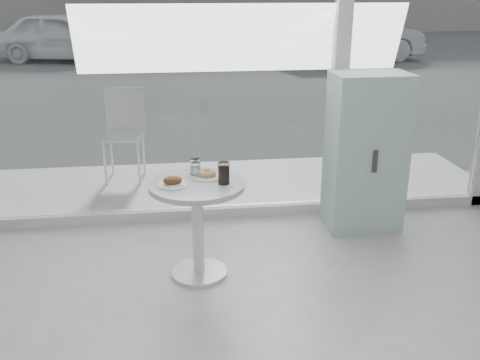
{
  "coord_description": "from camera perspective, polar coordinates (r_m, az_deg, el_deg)",
  "views": [
    {
      "loc": [
        -0.65,
        -1.83,
        2.15
      ],
      "look_at": [
        -0.2,
        1.7,
        0.85
      ],
      "focal_mm": 40.0,
      "sensor_mm": 36.0,
      "label": 1
    }
  ],
  "objects": [
    {
      "name": "water_tumbler_a",
      "position": [
        4.09,
        -4.71,
        1.03
      ],
      "size": [
        0.07,
        0.07,
        0.11
      ],
      "color": "white",
      "rests_on": "main_table"
    },
    {
      "name": "car_white",
      "position": [
        17.17,
        -18.12,
        14.34
      ],
      "size": [
        4.5,
        2.57,
        1.44
      ],
      "primitive_type": "imported",
      "rotation": [
        0.0,
        0.0,
        1.36
      ],
      "color": "white",
      "rests_on": "street"
    },
    {
      "name": "main_table",
      "position": [
        4.06,
        -4.57,
        -3.19
      ],
      "size": [
        0.72,
        0.72,
        0.77
      ],
      "color": "silver",
      "rests_on": "ground"
    },
    {
      "name": "water_tumbler_b",
      "position": [
        4.15,
        -4.81,
        1.37
      ],
      "size": [
        0.08,
        0.08,
        0.12
      ],
      "color": "white",
      "rests_on": "main_table"
    },
    {
      "name": "plate_fritter",
      "position": [
        3.94,
        -7.14,
        -0.2
      ],
      "size": [
        0.23,
        0.23,
        0.07
      ],
      "color": "white",
      "rests_on": "main_table"
    },
    {
      "name": "cola_glass",
      "position": [
        3.92,
        -1.75,
        0.69
      ],
      "size": [
        0.09,
        0.09,
        0.16
      ],
      "color": "white",
      "rests_on": "main_table"
    },
    {
      "name": "room_shell",
      "position": [
        1.45,
        19.93,
        9.17
      ],
      "size": [
        6.0,
        6.0,
        6.0
      ],
      "color": "silver",
      "rests_on": "ground"
    },
    {
      "name": "storefront",
      "position": [
        4.9,
        1.29,
        14.92
      ],
      "size": [
        5.0,
        0.14,
        3.0
      ],
      "color": "silver",
      "rests_on": "ground"
    },
    {
      "name": "patio_chair",
      "position": [
        6.22,
        -12.27,
        5.45
      ],
      "size": [
        0.48,
        0.48,
        1.02
      ],
      "rotation": [
        0.0,
        0.0,
        -0.1
      ],
      "color": "silver",
      "rests_on": "patio_deck"
    },
    {
      "name": "mint_cabinet",
      "position": [
        4.96,
        13.26,
        2.79
      ],
      "size": [
        0.67,
        0.47,
        1.44
      ],
      "rotation": [
        0.0,
        0.0,
        0.0
      ],
      "color": "#88AE9B",
      "rests_on": "ground"
    },
    {
      "name": "street",
      "position": [
        17.97,
        -5.31,
        13.11
      ],
      "size": [
        40.0,
        24.0,
        0.0
      ],
      "primitive_type": "cube",
      "color": "#383838",
      "rests_on": "ground"
    },
    {
      "name": "car_silver",
      "position": [
        16.54,
        11.77,
        14.7
      ],
      "size": [
        4.63,
        2.65,
        1.44
      ],
      "primitive_type": "imported",
      "rotation": [
        0.0,
        0.0,
        1.84
      ],
      "color": "#9EA0A5",
      "rests_on": "street"
    },
    {
      "name": "plate_donut",
      "position": [
        4.08,
        -3.56,
        0.6
      ],
      "size": [
        0.25,
        0.25,
        0.06
      ],
      "color": "white",
      "rests_on": "main_table"
    },
    {
      "name": "patio_deck",
      "position": [
        6.05,
        -0.65,
        -0.49
      ],
      "size": [
        5.6,
        1.6,
        0.05
      ],
      "primitive_type": "cube",
      "color": "beige",
      "rests_on": "ground"
    }
  ]
}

